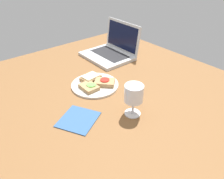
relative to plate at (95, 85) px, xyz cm
name	(u,v)px	position (x,y,z in cm)	size (l,w,h in cm)	color
wooden_table	(101,99)	(9.26, -3.34, -2.03)	(140.00, 140.00, 3.00)	brown
plate	(95,85)	(0.00, 0.00, 0.00)	(23.84, 23.84, 1.07)	silver
sandwich_with_tomato	(105,82)	(3.24, 3.82, 1.71)	(11.96, 11.83, 2.74)	#A88456
sandwich_with_cheese	(91,78)	(-4.92, 0.91, 1.74)	(8.79, 10.73, 2.56)	#937047
sandwich_with_cucumber	(89,87)	(1.76, -4.63, 1.60)	(9.13, 6.90, 2.34)	#A88456
wine_glass	(134,95)	(28.19, -0.83, 9.16)	(7.70, 7.70, 14.00)	white
laptop	(111,51)	(-23.04, 29.49, 3.09)	(30.33, 26.48, 20.37)	silver
napkin	(78,119)	(16.91, -20.56, -0.33)	(14.00, 14.80, 0.40)	#33598C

